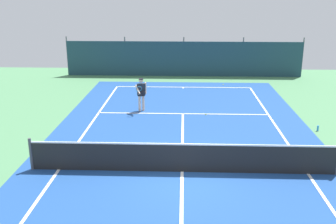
# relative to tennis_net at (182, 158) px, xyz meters

# --- Properties ---
(ground_plane) EXTENTS (36.00, 36.00, 0.00)m
(ground_plane) POSITION_rel_tennis_net_xyz_m (0.00, 0.00, -0.51)
(ground_plane) COLOR #4C8456
(court_surface) EXTENTS (11.02, 26.60, 0.01)m
(court_surface) POSITION_rel_tennis_net_xyz_m (0.00, 0.00, -0.51)
(court_surface) COLOR #1E478C
(court_surface) RESTS_ON ground
(tennis_net) EXTENTS (10.12, 0.10, 1.10)m
(tennis_net) POSITION_rel_tennis_net_xyz_m (0.00, 0.00, 0.00)
(tennis_net) COLOR black
(tennis_net) RESTS_ON ground
(back_fence) EXTENTS (16.30, 0.98, 2.70)m
(back_fence) POSITION_rel_tennis_net_xyz_m (-0.00, 15.76, 0.16)
(back_fence) COLOR #1E3D4C
(back_fence) RESTS_ON ground
(tennis_player) EXTENTS (0.56, 0.83, 1.64)m
(tennis_player) POSITION_rel_tennis_net_xyz_m (-2.05, 6.83, 0.45)
(tennis_player) COLOR beige
(tennis_player) RESTS_ON ground
(tennis_ball_near_player) EXTENTS (0.07, 0.07, 0.07)m
(tennis_ball_near_player) POSITION_rel_tennis_net_xyz_m (1.11, 6.27, -0.48)
(tennis_ball_near_player) COLOR #CCDB33
(tennis_ball_near_player) RESTS_ON ground
(tennis_ball_midcourt) EXTENTS (0.07, 0.07, 0.07)m
(tennis_ball_midcourt) POSITION_rel_tennis_net_xyz_m (2.53, 12.61, -0.48)
(tennis_ball_midcourt) COLOR #CCDB33
(tennis_ball_midcourt) RESTS_ON ground
(parked_car) EXTENTS (2.20, 4.29, 1.68)m
(parked_car) POSITION_rel_tennis_net_xyz_m (1.88, 18.15, 0.33)
(parked_car) COLOR maroon
(parked_car) RESTS_ON ground
(water_bottle) EXTENTS (0.08, 0.08, 0.24)m
(water_bottle) POSITION_rel_tennis_net_xyz_m (5.75, 4.20, -0.39)
(water_bottle) COLOR #338CD8
(water_bottle) RESTS_ON ground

